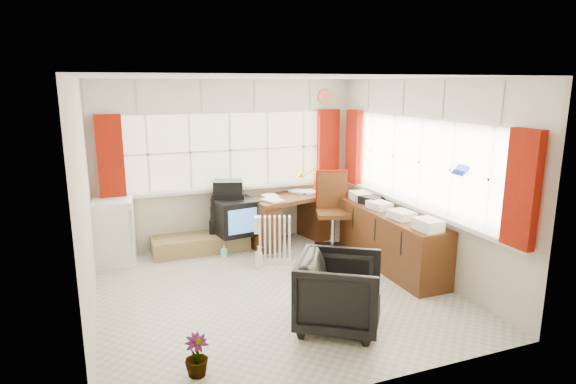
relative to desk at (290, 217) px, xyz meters
name	(u,v)px	position (x,y,z in m)	size (l,w,h in m)	color
ground	(275,291)	(-0.83, -1.64, -0.41)	(4.00, 4.00, 0.00)	beige
room_walls	(274,168)	(-0.83, -1.64, 1.09)	(4.00, 4.00, 4.00)	beige
window_back	(232,184)	(-0.83, 0.31, 0.53)	(3.70, 0.12, 3.60)	beige
window_right	(415,201)	(1.11, -1.64, 0.53)	(0.12, 3.70, 3.60)	beige
curtains	(315,156)	(0.09, -0.71, 1.04)	(3.83, 3.83, 1.15)	#9A1408
overhead_cabinets	(318,97)	(0.15, -0.66, 1.84)	(3.98, 3.98, 0.48)	silver
desk	(290,217)	(0.00, 0.00, 0.00)	(1.41, 0.94, 0.78)	#552E14
desk_lamp	(315,175)	(0.46, 0.09, 0.62)	(0.17, 0.15, 0.41)	yellow
task_chair	(332,208)	(0.51, -0.44, 0.21)	(0.62, 0.64, 1.17)	black
office_chair	(339,292)	(-0.51, -2.67, -0.03)	(0.81, 0.83, 0.76)	black
radiator	(275,244)	(-0.52, -0.75, -0.14)	(0.48, 0.31, 0.67)	white
credenza	(391,239)	(0.89, -1.44, -0.02)	(0.50, 2.00, 0.85)	#552E14
file_tray	(370,200)	(0.90, -0.86, 0.39)	(0.26, 0.33, 0.11)	black
tv_bench	(201,243)	(-1.38, 0.08, -0.29)	(1.40, 0.50, 0.25)	#987F4C
crt_tv	(236,217)	(-0.87, -0.03, 0.10)	(0.64, 0.60, 0.52)	black
hifi_stack	(229,208)	(-0.93, 0.15, 0.19)	(0.65, 0.52, 0.78)	black
mini_fridge	(114,232)	(-2.57, 0.06, 0.04)	(0.57, 0.58, 0.89)	white
spray_bottle_a	(259,257)	(-0.78, -0.84, -0.26)	(0.12, 0.12, 0.30)	white
spray_bottle_b	(224,251)	(-1.12, -0.28, -0.32)	(0.08, 0.08, 0.18)	#93DBCB
flower_vase	(197,356)	(-2.02, -2.99, -0.23)	(0.21, 0.21, 0.37)	black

